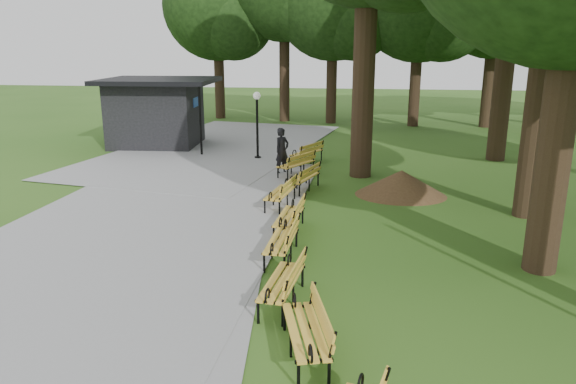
# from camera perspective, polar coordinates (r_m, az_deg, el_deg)

# --- Properties ---
(ground) EXTENTS (100.00, 100.00, 0.00)m
(ground) POSITION_cam_1_polar(r_m,az_deg,el_deg) (11.53, -1.97, -8.89)
(ground) COLOR #2C5518
(ground) RESTS_ON ground
(path) EXTENTS (12.00, 38.00, 0.06)m
(path) POSITION_cam_1_polar(r_m,az_deg,el_deg) (15.30, -14.99, -3.07)
(path) COLOR gray
(path) RESTS_ON ground
(person) EXTENTS (0.72, 0.75, 1.73)m
(person) POSITION_cam_1_polar(r_m,az_deg,el_deg) (20.27, -0.64, 4.38)
(person) COLOR black
(person) RESTS_ON ground
(kiosk) EXTENTS (5.37, 4.74, 3.19)m
(kiosk) POSITION_cam_1_polar(r_m,az_deg,el_deg) (26.62, -13.81, 8.18)
(kiosk) COLOR black
(kiosk) RESTS_ON ground
(lamp_post) EXTENTS (0.32, 0.32, 2.83)m
(lamp_post) POSITION_cam_1_polar(r_m,az_deg,el_deg) (22.76, -3.29, 8.62)
(lamp_post) COLOR black
(lamp_post) RESTS_ON ground
(dirt_mound) EXTENTS (2.46, 2.46, 0.83)m
(dirt_mound) POSITION_cam_1_polar(r_m,az_deg,el_deg) (17.74, 11.88, 0.96)
(dirt_mound) COLOR #47301C
(dirt_mound) RESTS_ON ground
(bench_1) EXTENTS (1.11, 2.00, 0.88)m
(bench_1) POSITION_cam_1_polar(r_m,az_deg,el_deg) (8.64, 1.80, -14.45)
(bench_1) COLOR gold
(bench_1) RESTS_ON ground
(bench_2) EXTENTS (0.83, 1.96, 0.88)m
(bench_2) POSITION_cam_1_polar(r_m,az_deg,el_deg) (10.20, -0.66, -9.52)
(bench_2) COLOR gold
(bench_2) RESTS_ON ground
(bench_3) EXTENTS (0.71, 1.92, 0.88)m
(bench_3) POSITION_cam_1_polar(r_m,az_deg,el_deg) (12.23, -0.72, -5.18)
(bench_3) COLOR gold
(bench_3) RESTS_ON ground
(bench_4) EXTENTS (0.75, 1.93, 0.88)m
(bench_4) POSITION_cam_1_polar(r_m,az_deg,el_deg) (13.89, 0.09, -2.63)
(bench_4) COLOR gold
(bench_4) RESTS_ON ground
(bench_5) EXTENTS (0.90, 1.97, 0.88)m
(bench_5) POSITION_cam_1_polar(r_m,az_deg,el_deg) (16.09, -0.83, -0.09)
(bench_5) COLOR gold
(bench_5) RESTS_ON ground
(bench_6) EXTENTS (1.16, 2.00, 0.88)m
(bench_6) POSITION_cam_1_polar(r_m,az_deg,el_deg) (17.92, 1.60, 1.51)
(bench_6) COLOR gold
(bench_6) RESTS_ON ground
(bench_7) EXTENTS (1.48, 1.97, 0.88)m
(bench_7) POSITION_cam_1_polar(r_m,az_deg,el_deg) (19.98, 0.86, 2.98)
(bench_7) COLOR gold
(bench_7) RESTS_ON ground
(bench_8) EXTENTS (1.43, 1.98, 0.88)m
(bench_8) POSITION_cam_1_polar(r_m,az_deg,el_deg) (22.11, 1.97, 4.18)
(bench_8) COLOR gold
(bench_8) RESTS_ON ground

